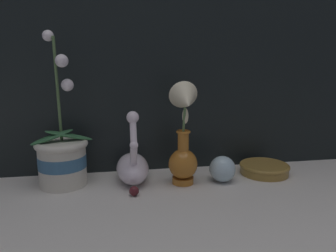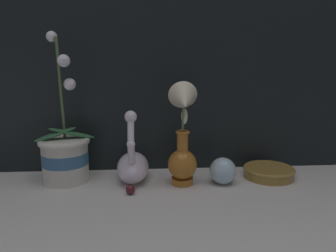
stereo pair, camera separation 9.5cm
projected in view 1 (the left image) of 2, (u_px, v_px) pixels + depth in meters
The scene contains 7 objects.
ground_plane at pixel (183, 195), 0.88m from camera, with size 2.80×2.80×0.00m, color beige.
orchid_potted_plant at pixel (62, 157), 0.94m from camera, with size 0.18×0.15×0.43m.
swan_figurine at pixel (133, 165), 0.97m from camera, with size 0.09×0.19×0.22m.
blue_vase at pixel (184, 139), 0.93m from camera, with size 0.08×0.12×0.30m.
glass_sphere at pixel (222, 169), 0.97m from camera, with size 0.08×0.08×0.08m.
amber_dish at pixel (264, 168), 1.04m from camera, with size 0.16×0.16×0.03m.
glass_bauble at pixel (134, 191), 0.87m from camera, with size 0.03×0.03×0.03m.
Camera 1 is at (-0.18, -0.81, 0.36)m, focal length 35.00 mm.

